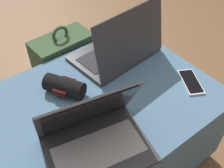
{
  "coord_description": "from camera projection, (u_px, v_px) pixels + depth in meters",
  "views": [
    {
      "loc": [
        -0.37,
        -0.58,
        1.18
      ],
      "look_at": [
        0.05,
        -0.03,
        0.51
      ],
      "focal_mm": 42.0,
      "sensor_mm": 36.0,
      "label": 1
    }
  ],
  "objects": [
    {
      "name": "ottoman",
      "position": [
        99.0,
        133.0,
        1.16
      ],
      "size": [
        0.93,
        0.67,
        0.43
      ],
      "color": "#2A3D4E",
      "rests_on": "ground_plane"
    },
    {
      "name": "backpack",
      "position": [
        65.0,
        73.0,
        1.45
      ],
      "size": [
        0.31,
        0.22,
        0.52
      ],
      "rotation": [
        0.0,
        0.0,
        3.2
      ],
      "color": "#385133",
      "rests_on": "ground_plane"
    },
    {
      "name": "laptop_near",
      "position": [
        95.0,
        137.0,
        0.83
      ],
      "size": [
        0.37,
        0.31,
        0.24
      ],
      "rotation": [
        0.0,
        0.0,
        -0.2
      ],
      "color": "#333338",
      "rests_on": "ottoman"
    },
    {
      "name": "cell_phone",
      "position": [
        191.0,
        82.0,
        1.09
      ],
      "size": [
        0.13,
        0.16,
        0.01
      ],
      "rotation": [
        0.0,
        0.0,
        2.64
      ],
      "color": "white",
      "rests_on": "ottoman"
    },
    {
      "name": "laptop_far",
      "position": [
        119.0,
        49.0,
        1.17
      ],
      "size": [
        0.4,
        0.29,
        0.26
      ],
      "rotation": [
        0.0,
        0.0,
        3.25
      ],
      "color": "#333338",
      "rests_on": "ottoman"
    },
    {
      "name": "ground_plane",
      "position": [
        100.0,
        159.0,
        1.31
      ],
      "size": [
        14.0,
        14.0,
        0.0
      ],
      "primitive_type": "plane",
      "color": "brown"
    },
    {
      "name": "wrist_brace",
      "position": [
        64.0,
        86.0,
        1.02
      ],
      "size": [
        0.14,
        0.17,
        0.07
      ],
      "rotation": [
        0.0,
        0.0,
        2.1
      ],
      "color": "black",
      "rests_on": "ottoman"
    }
  ]
}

